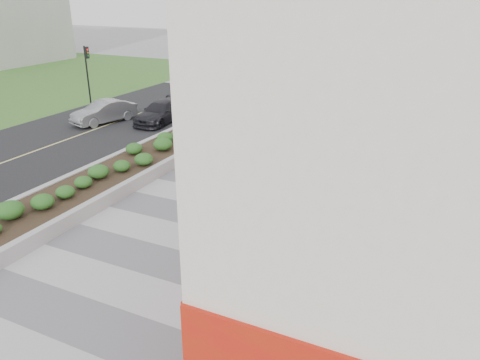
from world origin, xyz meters
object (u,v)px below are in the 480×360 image
object	(u,v)px
skateboarder	(226,184)
car_dark	(161,112)
planter	(124,168)
traffic_signal_near	(205,76)
car_silver	(104,112)
traffic_signal_far	(87,67)

from	to	relation	value
skateboarder	car_dark	xyz separation A→B (m)	(-9.18, 8.86, -0.07)
planter	traffic_signal_near	bearing A→B (deg)	99.35
traffic_signal_near	planter	bearing A→B (deg)	-80.65
car_silver	car_dark	world-z (taller)	car_silver
skateboarder	car_dark	size ratio (longest dim) A/B	0.32
planter	traffic_signal_far	xyz separation A→B (m)	(-10.93, 10.00, 2.34)
car_dark	planter	bearing A→B (deg)	-68.85
traffic_signal_near	skateboarder	bearing A→B (deg)	-57.05
skateboarder	planter	bearing A→B (deg)	167.37
skateboarder	car_silver	xyz separation A→B (m)	(-12.34, 7.24, -0.04)
skateboarder	car_silver	distance (m)	14.31
traffic_signal_far	skateboarder	size ratio (longest dim) A/B	2.95
car_dark	traffic_signal_far	bearing A→B (deg)	164.56
car_silver	car_dark	distance (m)	3.55
planter	skateboarder	distance (m)	5.34
car_dark	skateboarder	bearing A→B (deg)	-47.28
traffic_signal_far	skateboarder	bearing A→B (deg)	-32.57
traffic_signal_far	planter	bearing A→B (deg)	-42.46
planter	car_dark	distance (m)	9.31
traffic_signal_near	skateboarder	world-z (taller)	traffic_signal_near
car_silver	car_dark	bearing A→B (deg)	43.35
traffic_signal_near	car_dark	xyz separation A→B (m)	(-2.13, -2.02, -2.11)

